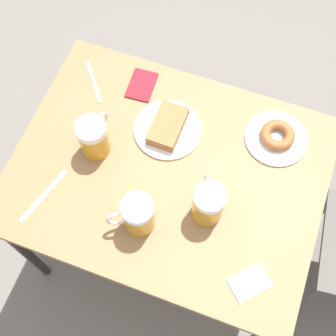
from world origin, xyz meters
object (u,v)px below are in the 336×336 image
object	(u,v)px
knife	(44,196)
fork	(94,82)
plate_with_donut	(277,137)
passport_near_edge	(142,85)
beer_mug_right	(94,137)
plate_with_cake	(168,128)
napkin_folded	(250,283)
beer_mug_left	(138,215)
beer_mug_center	(208,203)

from	to	relation	value
knife	fork	bearing A→B (deg)	-176.61
plate_with_donut	passport_near_edge	distance (m)	0.50
beer_mug_right	plate_with_cake	bearing A→B (deg)	125.64
plate_with_cake	napkin_folded	size ratio (longest dim) A/B	1.68
passport_near_edge	napkin_folded	bearing A→B (deg)	45.91
beer_mug_right	fork	bearing A→B (deg)	-153.82
plate_with_donut	napkin_folded	xyz separation A→B (m)	(0.49, 0.05, -0.01)
napkin_folded	knife	xyz separation A→B (m)	(-0.04, -0.69, -0.00)
passport_near_edge	plate_with_donut	bearing A→B (deg)	85.00
beer_mug_right	passport_near_edge	world-z (taller)	beer_mug_right
beer_mug_right	fork	size ratio (longest dim) A/B	0.98
plate_with_donut	passport_near_edge	xyz separation A→B (m)	(-0.04, -0.50, -0.01)
fork	knife	world-z (taller)	same
beer_mug_left	fork	size ratio (longest dim) A/B	0.97
napkin_folded	knife	bearing A→B (deg)	-93.00
fork	passport_near_edge	xyz separation A→B (m)	(-0.05, 0.16, 0.00)
knife	passport_near_edge	xyz separation A→B (m)	(-0.50, 0.14, 0.00)
beer_mug_left	beer_mug_center	size ratio (longest dim) A/B	1.00
plate_with_donut	napkin_folded	size ratio (longest dim) A/B	1.55
beer_mug_center	beer_mug_right	distance (m)	0.42
plate_with_cake	plate_with_donut	size ratio (longest dim) A/B	1.09
beer_mug_right	fork	world-z (taller)	beer_mug_right
beer_mug_center	beer_mug_right	world-z (taller)	same
napkin_folded	passport_near_edge	world-z (taller)	passport_near_edge
napkin_folded	knife	distance (m)	0.69
beer_mug_center	beer_mug_right	bearing A→B (deg)	-101.96
beer_mug_right	beer_mug_left	bearing A→B (deg)	49.45
plate_with_cake	knife	distance (m)	0.46
beer_mug_left	passport_near_edge	distance (m)	0.51
plate_with_donut	beer_mug_right	bearing A→B (deg)	-66.74
beer_mug_left	beer_mug_right	world-z (taller)	same
beer_mug_left	napkin_folded	distance (m)	0.38
plate_with_cake	fork	world-z (taller)	plate_with_cake
napkin_folded	fork	world-z (taller)	same
plate_with_cake	fork	bearing A→B (deg)	-106.36
plate_with_donut	beer_mug_right	distance (m)	0.60
beer_mug_left	beer_mug_right	size ratio (longest dim) A/B	0.99
beer_mug_center	passport_near_edge	xyz separation A→B (m)	(-0.37, -0.36, -0.07)
napkin_folded	plate_with_donut	bearing A→B (deg)	-174.13
plate_with_donut	beer_mug_center	world-z (taller)	beer_mug_center
plate_with_donut	beer_mug_left	bearing A→B (deg)	-36.82
beer_mug_center	fork	bearing A→B (deg)	-121.40
fork	knife	distance (m)	0.45
plate_with_cake	beer_mug_right	size ratio (longest dim) A/B	1.56
plate_with_donut	beer_mug_right	size ratio (longest dim) A/B	1.43
beer_mug_center	passport_near_edge	size ratio (longest dim) A/B	1.10
beer_mug_right	fork	xyz separation A→B (m)	(-0.23, -0.12, -0.07)
beer_mug_center	napkin_folded	bearing A→B (deg)	48.58
beer_mug_left	napkin_folded	size ratio (longest dim) A/B	1.07
plate_with_donut	fork	world-z (taller)	plate_with_donut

